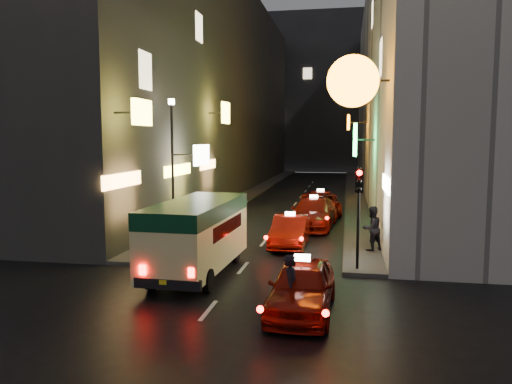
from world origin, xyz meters
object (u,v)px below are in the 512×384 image
Objects in this scene: minibus at (197,229)px; lamp_post at (172,158)px; taxi_near at (302,282)px; traffic_light at (359,196)px; pedestrian_crossing at (291,283)px.

lamp_post is (-2.87, 5.63, 2.14)m from minibus.
traffic_light reaches higher than taxi_near.
taxi_near is 2.70× the size of pedestrian_crossing.
minibus is 6.67m from lamp_post.
pedestrian_crossing is (-0.22, -0.59, 0.14)m from taxi_near.
traffic_light is at bearing -28.91° from lamp_post.
taxi_near is 0.64m from pedestrian_crossing.
minibus is at bearing 48.51° from pedestrian_crossing.
minibus is 1.15× the size of taxi_near.
pedestrian_crossing is 5.34m from traffic_light.
traffic_light is at bearing 69.88° from taxi_near.
lamp_post is (-6.68, 8.68, 2.91)m from taxi_near.
minibus is at bearing 141.35° from taxi_near.
minibus is 5.55m from traffic_light.
lamp_post is (-8.20, 4.53, 1.04)m from traffic_light.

